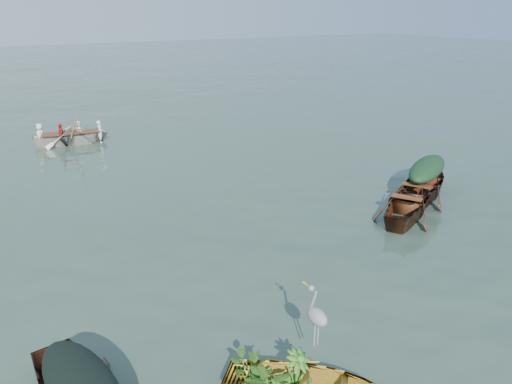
% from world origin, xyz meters
% --- Properties ---
extents(ground, '(140.00, 140.00, 0.00)m').
position_xyz_m(ground, '(0.00, 0.00, 0.00)').
color(ground, '#364C3F').
rests_on(ground, ground).
extents(green_tarp_boat, '(4.78, 3.46, 1.10)m').
position_xyz_m(green_tarp_boat, '(4.61, 1.36, 0.00)').
color(green_tarp_boat, '#4F1D12').
rests_on(green_tarp_boat, ground).
extents(open_wooden_boat, '(4.41, 3.29, 1.00)m').
position_xyz_m(open_wooden_boat, '(3.25, 0.63, 0.00)').
color(open_wooden_boat, '#512614').
rests_on(open_wooden_boat, ground).
extents(rowed_boat, '(4.09, 1.77, 0.92)m').
position_xyz_m(rowed_boat, '(-2.89, 12.44, 0.00)').
color(rowed_boat, silver).
rests_on(rowed_boat, ground).
extents(dark_tarp_cover, '(1.04, 2.15, 0.40)m').
position_xyz_m(dark_tarp_cover, '(-5.74, -2.24, 0.67)').
color(dark_tarp_cover, black).
rests_on(dark_tarp_cover, dark_covered_boat).
extents(green_tarp_cover, '(2.63, 1.90, 0.52)m').
position_xyz_m(green_tarp_cover, '(4.61, 1.36, 0.81)').
color(green_tarp_cover, '#14311A').
rests_on(green_tarp_cover, green_tarp_boat).
extents(thwart_benches, '(2.27, 1.76, 0.04)m').
position_xyz_m(thwart_benches, '(3.25, 0.63, 0.52)').
color(thwart_benches, '#572A14').
rests_on(thwart_benches, open_wooden_boat).
extents(heron, '(0.48, 0.48, 0.92)m').
position_xyz_m(heron, '(-2.64, -3.03, 0.87)').
color(heron, gray).
rests_on(heron, yellow_dinghy).
extents(dinghy_weeds, '(1.13, 1.13, 0.60)m').
position_xyz_m(dinghy_weeds, '(-3.37, -3.05, 0.71)').
color(dinghy_weeds, '#39741E').
rests_on(dinghy_weeds, yellow_dinghy).
extents(rowers, '(2.90, 1.47, 0.76)m').
position_xyz_m(rowers, '(-2.89, 12.44, 0.84)').
color(rowers, white).
rests_on(rowers, rowed_boat).
extents(oars, '(0.99, 2.66, 0.06)m').
position_xyz_m(oars, '(-2.89, 12.44, 0.49)').
color(oars, brown).
rests_on(oars, rowed_boat).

